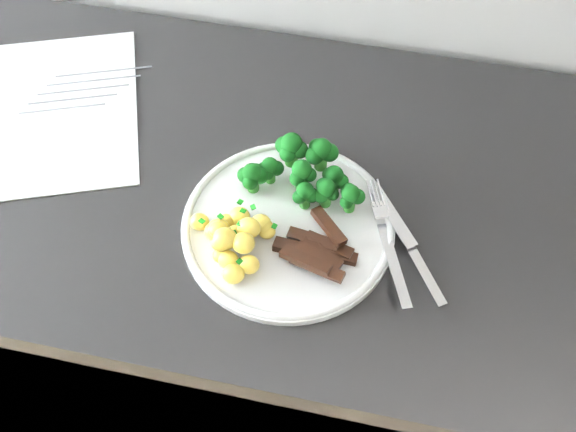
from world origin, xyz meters
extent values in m
cube|color=black|center=(0.14, 1.69, 0.44)|extent=(2.34, 0.59, 0.88)
cube|color=white|center=(-0.14, 1.75, 0.88)|extent=(0.32, 0.37, 0.00)
cube|color=slate|center=(-0.11, 1.83, 0.88)|extent=(0.14, 0.05, 0.00)
cube|color=slate|center=(-0.12, 1.81, 0.88)|extent=(0.13, 0.05, 0.00)
cube|color=slate|center=(-0.12, 1.79, 0.88)|extent=(0.13, 0.05, 0.00)
cube|color=slate|center=(-0.13, 1.77, 0.88)|extent=(0.12, 0.05, 0.00)
cube|color=slate|center=(-0.14, 1.75, 0.88)|extent=(0.12, 0.05, 0.00)
cylinder|color=white|center=(0.23, 1.61, 0.88)|extent=(0.28, 0.28, 0.01)
torus|color=white|center=(0.23, 1.61, 0.89)|extent=(0.27, 0.27, 0.01)
cylinder|color=#1E5C16|center=(0.24, 1.67, 0.91)|extent=(0.02, 0.02, 0.02)
sphere|color=black|center=(0.25, 1.67, 0.93)|extent=(0.02, 0.02, 0.02)
sphere|color=black|center=(0.23, 1.68, 0.93)|extent=(0.02, 0.02, 0.02)
sphere|color=black|center=(0.23, 1.66, 0.93)|extent=(0.02, 0.02, 0.02)
sphere|color=black|center=(0.24, 1.67, 0.94)|extent=(0.03, 0.03, 0.03)
cylinder|color=#1E5C16|center=(0.28, 1.68, 0.90)|extent=(0.02, 0.02, 0.02)
sphere|color=black|center=(0.29, 1.67, 0.92)|extent=(0.02, 0.02, 0.02)
sphere|color=black|center=(0.27, 1.68, 0.92)|extent=(0.02, 0.02, 0.02)
sphere|color=black|center=(0.27, 1.67, 0.92)|extent=(0.02, 0.02, 0.02)
sphere|color=black|center=(0.28, 1.68, 0.93)|extent=(0.03, 0.03, 0.03)
cylinder|color=#1E5C16|center=(0.19, 1.68, 0.90)|extent=(0.01, 0.01, 0.02)
sphere|color=black|center=(0.20, 1.68, 0.91)|extent=(0.02, 0.02, 0.02)
sphere|color=black|center=(0.19, 1.69, 0.91)|extent=(0.02, 0.02, 0.02)
sphere|color=black|center=(0.18, 1.68, 0.91)|extent=(0.02, 0.02, 0.02)
sphere|color=black|center=(0.19, 1.67, 0.91)|extent=(0.02, 0.02, 0.02)
sphere|color=black|center=(0.19, 1.68, 0.92)|extent=(0.02, 0.02, 0.02)
cylinder|color=#1E5C16|center=(0.25, 1.71, 0.91)|extent=(0.02, 0.02, 0.02)
sphere|color=black|center=(0.26, 1.71, 0.93)|extent=(0.02, 0.02, 0.02)
sphere|color=black|center=(0.25, 1.71, 0.93)|extent=(0.02, 0.02, 0.02)
sphere|color=black|center=(0.25, 1.70, 0.93)|extent=(0.02, 0.02, 0.02)
sphere|color=black|center=(0.25, 1.71, 0.94)|extent=(0.03, 0.03, 0.03)
cylinder|color=#1E5C16|center=(0.21, 1.70, 0.91)|extent=(0.02, 0.02, 0.02)
sphere|color=black|center=(0.23, 1.70, 0.93)|extent=(0.02, 0.02, 0.02)
sphere|color=black|center=(0.21, 1.72, 0.93)|extent=(0.02, 0.02, 0.02)
sphere|color=black|center=(0.20, 1.71, 0.93)|extent=(0.02, 0.02, 0.02)
sphere|color=black|center=(0.21, 1.69, 0.93)|extent=(0.02, 0.02, 0.02)
sphere|color=black|center=(0.21, 1.70, 0.94)|extent=(0.03, 0.03, 0.03)
cylinder|color=#1E5C16|center=(0.30, 1.65, 0.90)|extent=(0.01, 0.01, 0.02)
sphere|color=black|center=(0.31, 1.66, 0.92)|extent=(0.02, 0.02, 0.02)
sphere|color=black|center=(0.30, 1.66, 0.92)|extent=(0.02, 0.02, 0.02)
sphere|color=black|center=(0.30, 1.64, 0.91)|extent=(0.02, 0.02, 0.02)
sphere|color=black|center=(0.30, 1.65, 0.92)|extent=(0.02, 0.02, 0.02)
cylinder|color=#1E5C16|center=(0.17, 1.66, 0.90)|extent=(0.02, 0.02, 0.02)
sphere|color=black|center=(0.18, 1.66, 0.92)|extent=(0.02, 0.02, 0.02)
sphere|color=black|center=(0.17, 1.67, 0.92)|extent=(0.02, 0.02, 0.02)
sphere|color=black|center=(0.16, 1.66, 0.92)|extent=(0.02, 0.02, 0.02)
sphere|color=black|center=(0.17, 1.65, 0.92)|extent=(0.02, 0.02, 0.02)
sphere|color=black|center=(0.17, 1.66, 0.92)|extent=(0.03, 0.03, 0.03)
cylinder|color=#1E5C16|center=(0.24, 1.65, 0.90)|extent=(0.01, 0.01, 0.02)
sphere|color=black|center=(0.25, 1.65, 0.91)|extent=(0.02, 0.02, 0.02)
sphere|color=black|center=(0.24, 1.66, 0.91)|extent=(0.01, 0.01, 0.01)
sphere|color=black|center=(0.24, 1.64, 0.91)|extent=(0.02, 0.02, 0.02)
sphere|color=black|center=(0.24, 1.65, 0.92)|extent=(0.02, 0.02, 0.02)
cylinder|color=#1E5C16|center=(0.27, 1.65, 0.90)|extent=(0.02, 0.02, 0.02)
sphere|color=black|center=(0.28, 1.65, 0.92)|extent=(0.02, 0.02, 0.02)
sphere|color=black|center=(0.27, 1.66, 0.92)|extent=(0.02, 0.02, 0.02)
sphere|color=black|center=(0.26, 1.65, 0.92)|extent=(0.02, 0.02, 0.02)
sphere|color=black|center=(0.27, 1.65, 0.92)|extent=(0.02, 0.02, 0.02)
ellipsoid|color=#F9D057|center=(0.17, 1.58, 0.90)|extent=(0.03, 0.03, 0.03)
ellipsoid|color=#F9D057|center=(0.18, 1.57, 0.90)|extent=(0.03, 0.03, 0.02)
ellipsoid|color=#F9D057|center=(0.15, 1.58, 0.90)|extent=(0.03, 0.02, 0.03)
ellipsoid|color=#F9D057|center=(0.17, 1.61, 0.90)|extent=(0.03, 0.03, 0.02)
ellipsoid|color=#F9D057|center=(0.17, 1.58, 0.90)|extent=(0.03, 0.02, 0.02)
ellipsoid|color=#F9D057|center=(0.14, 1.58, 0.90)|extent=(0.03, 0.03, 0.02)
ellipsoid|color=#F9D057|center=(0.15, 1.59, 0.90)|extent=(0.02, 0.02, 0.02)
ellipsoid|color=#F9D057|center=(0.12, 1.59, 0.90)|extent=(0.03, 0.02, 0.02)
ellipsoid|color=#F9D057|center=(0.20, 1.54, 0.90)|extent=(0.03, 0.02, 0.02)
ellipsoid|color=#F9D057|center=(0.19, 1.56, 0.92)|extent=(0.03, 0.03, 0.03)
ellipsoid|color=#F9D057|center=(0.18, 1.52, 0.90)|extent=(0.03, 0.03, 0.02)
ellipsoid|color=#F9D057|center=(0.19, 1.60, 0.90)|extent=(0.02, 0.02, 0.02)
ellipsoid|color=#F9D057|center=(0.15, 1.57, 0.91)|extent=(0.02, 0.02, 0.02)
ellipsoid|color=#F9D057|center=(0.17, 1.54, 0.90)|extent=(0.03, 0.02, 0.02)
ellipsoid|color=#F9D057|center=(0.21, 1.59, 0.90)|extent=(0.02, 0.02, 0.02)
ellipsoid|color=#F9D057|center=(0.16, 1.56, 0.92)|extent=(0.03, 0.03, 0.03)
ellipsoid|color=#F9D057|center=(0.19, 1.58, 0.92)|extent=(0.03, 0.03, 0.03)
ellipsoid|color=#F9D057|center=(0.16, 1.55, 0.90)|extent=(0.02, 0.02, 0.02)
ellipsoid|color=#F9D057|center=(0.16, 1.55, 0.91)|extent=(0.02, 0.02, 0.02)
ellipsoid|color=#F9D057|center=(0.20, 1.60, 0.90)|extent=(0.02, 0.02, 0.02)
ellipsoid|color=#F9D057|center=(0.20, 1.60, 0.90)|extent=(0.03, 0.03, 0.03)
cube|color=#0D600D|center=(0.18, 1.58, 0.92)|extent=(0.01, 0.01, 0.00)
cube|color=#0D600D|center=(0.19, 1.58, 0.92)|extent=(0.01, 0.01, 0.00)
cube|color=#0D600D|center=(0.16, 1.56, 0.92)|extent=(0.01, 0.01, 0.00)
cube|color=#0D600D|center=(0.13, 1.58, 0.92)|extent=(0.01, 0.01, 0.00)
cube|color=#0D600D|center=(0.17, 1.60, 0.92)|extent=(0.01, 0.01, 0.00)
cube|color=#0D600D|center=(0.22, 1.59, 0.92)|extent=(0.01, 0.01, 0.00)
cube|color=#0D600D|center=(0.15, 1.59, 0.92)|extent=(0.01, 0.01, 0.00)
cube|color=#0D600D|center=(0.17, 1.57, 0.92)|extent=(0.01, 0.01, 0.00)
cube|color=#0D600D|center=(0.16, 1.57, 0.92)|extent=(0.01, 0.01, 0.00)
cube|color=#0D600D|center=(0.19, 1.53, 0.92)|extent=(0.01, 0.01, 0.00)
cube|color=#0D600D|center=(0.17, 1.61, 0.93)|extent=(0.01, 0.01, 0.00)
cube|color=#0D600D|center=(0.19, 1.61, 0.92)|extent=(0.01, 0.01, 0.00)
cube|color=#0D600D|center=(0.15, 1.56, 0.92)|extent=(0.01, 0.01, 0.00)
cube|color=#0D600D|center=(0.17, 1.56, 0.92)|extent=(0.01, 0.01, 0.00)
cube|color=black|center=(0.29, 1.59, 0.89)|extent=(0.07, 0.03, 0.01)
cube|color=black|center=(0.27, 1.58, 0.89)|extent=(0.05, 0.04, 0.01)
cube|color=black|center=(0.25, 1.58, 0.89)|extent=(0.06, 0.02, 0.01)
cube|color=black|center=(0.29, 1.58, 0.89)|extent=(0.07, 0.02, 0.02)
cube|color=black|center=(0.27, 1.59, 0.89)|extent=(0.07, 0.03, 0.02)
cube|color=black|center=(0.28, 1.61, 0.91)|extent=(0.05, 0.05, 0.01)
cube|color=black|center=(0.28, 1.57, 0.90)|extent=(0.06, 0.03, 0.01)
cube|color=black|center=(0.26, 1.55, 0.91)|extent=(0.07, 0.04, 0.02)
cube|color=black|center=(0.28, 1.55, 0.90)|extent=(0.07, 0.03, 0.02)
cube|color=silver|center=(0.37, 1.58, 0.90)|extent=(0.06, 0.13, 0.02)
cube|color=silver|center=(0.34, 1.65, 0.90)|extent=(0.03, 0.03, 0.01)
cylinder|color=silver|center=(0.34, 1.68, 0.90)|extent=(0.02, 0.04, 0.00)
cylinder|color=silver|center=(0.33, 1.68, 0.90)|extent=(0.02, 0.04, 0.00)
cylinder|color=silver|center=(0.33, 1.68, 0.90)|extent=(0.02, 0.04, 0.00)
cylinder|color=silver|center=(0.33, 1.68, 0.90)|extent=(0.02, 0.04, 0.00)
cube|color=silver|center=(0.36, 1.65, 0.89)|extent=(0.07, 0.10, 0.01)
cube|color=silver|center=(0.41, 1.58, 0.88)|extent=(0.06, 0.08, 0.02)
camera|label=1|loc=(0.33, 1.14, 1.62)|focal=42.40mm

